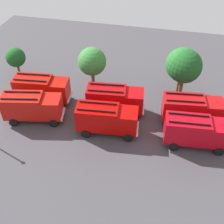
% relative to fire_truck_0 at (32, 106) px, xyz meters
% --- Properties ---
extents(ground_plane, '(56.34, 56.34, 0.00)m').
position_rel_fire_truck_0_xyz_m(ground_plane, '(9.51, 1.92, -2.15)').
color(ground_plane, '#423F44').
extents(fire_truck_0, '(7.53, 3.84, 3.88)m').
position_rel_fire_truck_0_xyz_m(fire_truck_0, '(0.00, 0.00, 0.00)').
color(fire_truck_0, '#B3120C').
rests_on(fire_truck_0, ground).
extents(fire_truck_1, '(7.39, 3.29, 3.88)m').
position_rel_fire_truck_0_xyz_m(fire_truck_1, '(9.33, -0.16, 0.00)').
color(fire_truck_1, '#B00503').
rests_on(fire_truck_1, ground).
extents(fire_truck_2, '(7.37, 3.21, 3.88)m').
position_rel_fire_truck_0_xyz_m(fire_truck_2, '(19.41, 0.00, 0.00)').
color(fire_truck_2, '#B40713').
rests_on(fire_truck_2, ground).
extents(fire_truck_3, '(7.42, 3.39, 3.88)m').
position_rel_fire_truck_0_xyz_m(fire_truck_3, '(-0.34, 3.69, 0.00)').
color(fire_truck_3, '#AF1008').
rests_on(fire_truck_3, ground).
extents(fire_truck_4, '(7.42, 3.37, 3.88)m').
position_rel_fire_truck_0_xyz_m(fire_truck_4, '(9.50, 3.55, 0.00)').
color(fire_truck_4, '#AC080B').
rests_on(fire_truck_4, ground).
extents(fire_truck_5, '(7.43, 3.43, 3.88)m').
position_rel_fire_truck_0_xyz_m(fire_truck_5, '(18.87, 3.69, 0.00)').
color(fire_truck_5, '#B30C0F').
rests_on(fire_truck_5, ground).
extents(firefighter_0, '(0.45, 0.48, 1.60)m').
position_rel_fire_truck_0_xyz_m(firefighter_0, '(8.36, 7.19, -1.27)').
color(firefighter_0, black).
rests_on(firefighter_0, ground).
extents(tree_0, '(2.87, 2.87, 4.45)m').
position_rel_fire_truck_0_xyz_m(tree_0, '(-6.57, 8.95, 0.84)').
color(tree_0, brown).
rests_on(tree_0, ground).
extents(tree_1, '(3.89, 3.89, 6.03)m').
position_rel_fire_truck_0_xyz_m(tree_1, '(5.25, 8.55, 1.90)').
color(tree_1, brown).
rests_on(tree_1, ground).
extents(tree_2, '(4.42, 4.42, 6.85)m').
position_rel_fire_truck_0_xyz_m(tree_2, '(17.24, 9.49, 2.45)').
color(tree_2, brown).
rests_on(tree_2, ground).
extents(tree_3, '(4.43, 4.43, 6.87)m').
position_rel_fire_truck_0_xyz_m(tree_3, '(17.55, 9.09, 2.47)').
color(tree_3, brown).
rests_on(tree_3, ground).
extents(traffic_cone_0, '(0.47, 0.47, 0.68)m').
position_rel_fire_truck_0_xyz_m(traffic_cone_0, '(19.93, 6.85, -1.81)').
color(traffic_cone_0, '#F2600C').
rests_on(traffic_cone_0, ground).
extents(traffic_cone_1, '(0.50, 0.50, 0.71)m').
position_rel_fire_truck_0_xyz_m(traffic_cone_1, '(10.95, 6.21, -1.80)').
color(traffic_cone_1, '#F2600C').
rests_on(traffic_cone_1, ground).
extents(traffic_cone_2, '(0.43, 0.43, 0.62)m').
position_rel_fire_truck_0_xyz_m(traffic_cone_2, '(0.91, 6.13, -1.84)').
color(traffic_cone_2, '#F2600C').
rests_on(traffic_cone_2, ground).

